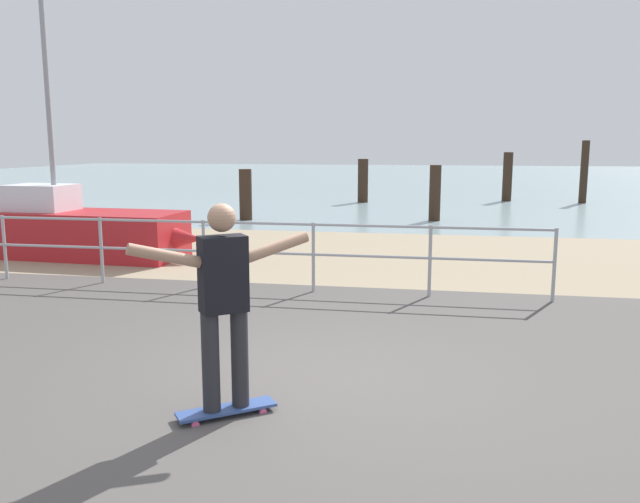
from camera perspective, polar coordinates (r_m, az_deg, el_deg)
ground_plane at (r=5.09m, az=-3.48°, el=-15.81°), size 24.00×10.00×0.04m
beach_strip at (r=12.70m, az=5.18°, el=-0.33°), size 24.00×6.00×0.04m
sea_surface at (r=40.54m, az=8.86°, el=6.42°), size 72.00×50.00×0.04m
railing_fence at (r=9.81m, az=-10.32°, el=0.75°), size 10.18×0.05×1.05m
sailboat at (r=13.17m, az=-20.76°, el=1.75°), size 5.00×1.62×5.51m
skateboard at (r=5.36m, az=-8.32°, el=-13.78°), size 0.76×0.63×0.08m
skateboarder at (r=5.06m, az=-8.58°, el=-3.85°), size 1.22×0.93×1.65m
groyne_post_0 at (r=18.41m, az=-6.65°, el=5.03°), size 0.36×0.36×1.47m
groyne_post_1 at (r=23.84m, az=3.85°, el=6.29°), size 0.38×0.38×1.62m
groyne_post_2 at (r=18.37m, az=10.21°, el=5.12°), size 0.32×0.32×1.59m
groyne_post_3 at (r=25.34m, az=16.37°, el=6.39°), size 0.35×0.35×1.86m
groyne_post_4 at (r=25.39m, az=22.48°, el=6.55°), size 0.27×0.27×2.29m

